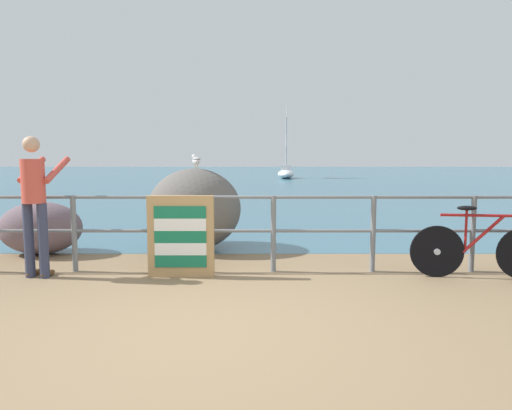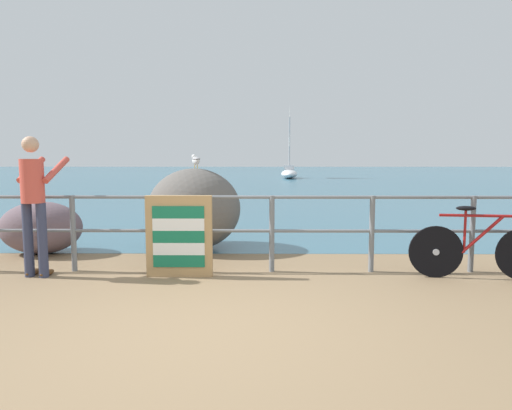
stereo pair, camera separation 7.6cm
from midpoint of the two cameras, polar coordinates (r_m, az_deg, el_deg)
name	(u,v)px [view 1 (the left image)]	position (r m, az deg, el deg)	size (l,w,h in m)	color
ground_plane	(247,189)	(23.85, -1.29, 2.14)	(120.00, 120.00, 0.10)	#846B4C
sea_surface	(251,173)	(51.93, -0.68, 4.20)	(120.00, 90.00, 0.01)	#38667A
promenade_railing	(222,224)	(5.87, -4.74, -2.52)	(9.35, 0.07, 1.02)	slate
bicycle	(492,242)	(6.24, 27.84, -4.27)	(1.69, 0.48, 0.92)	black
person_at_railing	(34,200)	(6.21, -27.10, 0.63)	(0.52, 0.66, 1.78)	#333851
folded_deckchair_stack	(180,236)	(5.71, -10.20, -4.01)	(0.84, 0.10, 1.04)	tan
breakwater_boulder_main	(194,209)	(7.43, -8.35, -0.50)	(1.53, 1.53, 1.35)	#605B56
breakwater_boulder_left	(39,228)	(7.81, -26.45, -2.67)	(1.29, 0.97, 0.83)	#66535C
seagull	(195,160)	(7.40, -8.19, 5.78)	(0.22, 0.34, 0.23)	gold
sailboat	(285,170)	(36.03, 3.67, 4.59)	(1.60, 4.48, 6.16)	white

